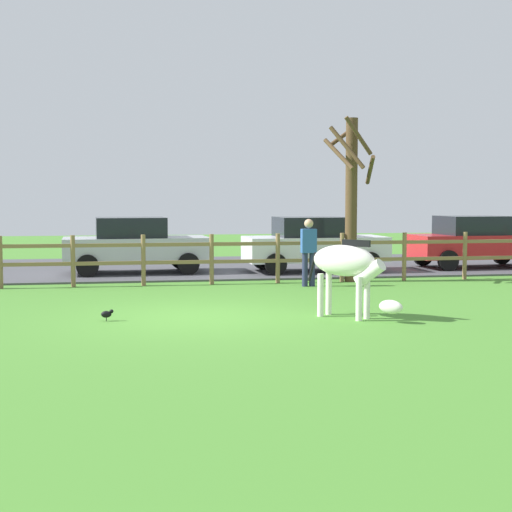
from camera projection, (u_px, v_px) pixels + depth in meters
The scene contains 10 objects.
ground_plane at pixel (199, 317), 13.32m from camera, with size 60.00×60.00×0.00m, color #47842D.
parking_asphalt at pixel (171, 268), 22.46m from camera, with size 28.00×7.40×0.05m, color #47474C.
paddock_fence at pixel (178, 256), 18.17m from camera, with size 21.97×0.11×1.25m.
bare_tree at pixel (351, 193), 18.79m from camera, with size 1.33×1.30×4.18m.
zebra at pixel (348, 267), 13.12m from camera, with size 1.46×1.55×1.41m.
crow_on_grass at pixel (107, 314), 12.86m from camera, with size 0.22×0.10×0.20m.
parked_car_red at pixel (476, 241), 22.25m from camera, with size 4.07×2.02×1.56m.
parked_car_silver at pixel (135, 245), 20.63m from camera, with size 4.10×2.08×1.56m.
parked_car_white at pixel (314, 244), 21.03m from camera, with size 4.05×1.99×1.56m.
visitor_near_fence at pixel (309, 249), 17.87m from camera, with size 0.36×0.22×1.64m.
Camera 1 is at (-1.20, -13.18, 2.15)m, focal length 51.68 mm.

